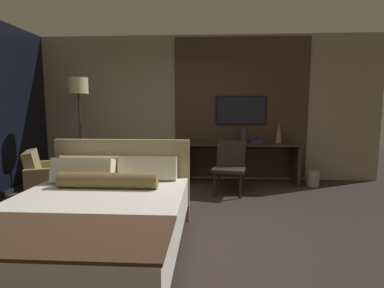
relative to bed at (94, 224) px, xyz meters
name	(u,v)px	position (x,y,z in m)	size (l,w,h in m)	color
ground_plane	(181,231)	(0.77, 0.66, -0.33)	(16.00, 16.00, 0.00)	#332823
wall_back_tv_panel	(200,109)	(0.91, 3.25, 1.07)	(7.20, 0.09, 2.80)	gray
bed	(94,224)	(0.00, 0.00, 0.00)	(1.70, 2.16, 1.04)	#33281E
desk	(241,155)	(1.71, 2.95, 0.20)	(2.06, 0.58, 0.77)	#2D2319
tv	(241,110)	(1.71, 3.18, 1.03)	(0.97, 0.04, 0.55)	black
desk_chair	(230,163)	(1.45, 2.26, 0.18)	(0.60, 0.60, 0.87)	#28231E
armchair_by_window	(53,182)	(-1.35, 1.77, -0.07)	(0.99, 1.01, 0.78)	olive
floor_lamp	(79,95)	(-1.21, 2.53, 1.31)	(0.34, 0.34, 1.95)	#282623
vase_tall	(279,132)	(2.39, 2.95, 0.64)	(0.12, 0.12, 0.40)	#846647
vase_short	(243,135)	(1.74, 2.95, 0.57)	(0.12, 0.12, 0.26)	#333338
book	(256,142)	(1.97, 2.93, 0.45)	(0.24, 0.18, 0.03)	navy
waste_bin	(313,179)	(2.99, 2.76, -0.19)	(0.22, 0.22, 0.28)	gray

